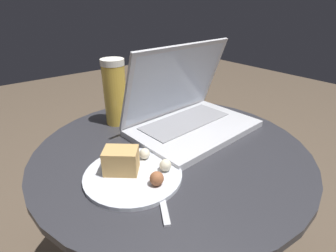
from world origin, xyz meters
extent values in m
cylinder|color=#9E9EA3|center=(0.00, 0.00, 0.27)|extent=(0.07, 0.07, 0.51)
cylinder|color=#2D2D33|center=(0.00, 0.00, 0.54)|extent=(0.71, 0.71, 0.02)
cube|color=silver|center=(0.11, 0.03, 0.55)|extent=(0.37, 0.26, 0.02)
cube|color=gray|center=(0.11, 0.07, 0.56)|extent=(0.29, 0.13, 0.00)
cube|color=silver|center=(0.11, 0.11, 0.68)|extent=(0.36, 0.11, 0.23)
cube|color=silver|center=(0.11, 0.11, 0.68)|extent=(0.33, 0.10, 0.20)
cylinder|color=gold|center=(-0.04, 0.22, 0.64)|extent=(0.07, 0.07, 0.18)
cylinder|color=white|center=(-0.04, 0.22, 0.74)|extent=(0.07, 0.07, 0.02)
cylinder|color=silver|center=(-0.15, -0.05, 0.55)|extent=(0.22, 0.22, 0.01)
cube|color=tan|center=(-0.16, -0.03, 0.58)|extent=(0.09, 0.09, 0.05)
sphere|color=beige|center=(-0.09, -0.08, 0.57)|extent=(0.03, 0.03, 0.03)
sphere|color=beige|center=(-0.09, -0.01, 0.57)|extent=(0.03, 0.03, 0.03)
sphere|color=#9E5B38|center=(-0.13, -0.11, 0.57)|extent=(0.03, 0.03, 0.03)
cube|color=silver|center=(-0.15, -0.15, 0.55)|extent=(0.07, 0.11, 0.00)
cube|color=silver|center=(-0.10, -0.08, 0.55)|extent=(0.05, 0.06, 0.00)
camera|label=1|loc=(-0.38, -0.46, 0.90)|focal=28.00mm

